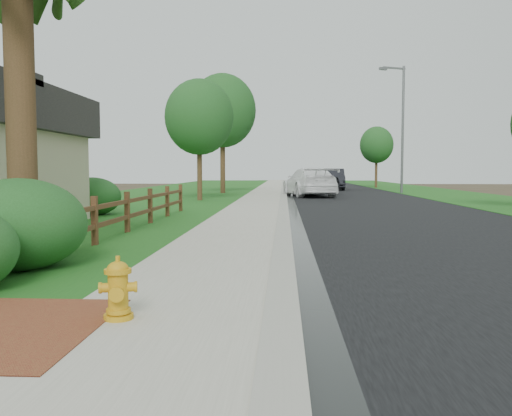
# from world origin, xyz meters

# --- Properties ---
(ground) EXTENTS (120.00, 120.00, 0.00)m
(ground) POSITION_xyz_m (0.00, 0.00, 0.00)
(ground) COLOR #38311E
(road) EXTENTS (8.00, 90.00, 0.02)m
(road) POSITION_xyz_m (4.60, 35.00, 0.01)
(road) COLOR black
(road) RESTS_ON ground
(curb) EXTENTS (0.40, 90.00, 0.12)m
(curb) POSITION_xyz_m (0.40, 35.00, 0.06)
(curb) COLOR #9C988E
(curb) RESTS_ON ground
(wet_gutter) EXTENTS (0.50, 90.00, 0.00)m
(wet_gutter) POSITION_xyz_m (0.75, 35.00, 0.02)
(wet_gutter) COLOR black
(wet_gutter) RESTS_ON road
(sidewalk) EXTENTS (2.20, 90.00, 0.10)m
(sidewalk) POSITION_xyz_m (-0.90, 35.00, 0.05)
(sidewalk) COLOR #A3A18E
(sidewalk) RESTS_ON ground
(grass_strip) EXTENTS (1.60, 90.00, 0.06)m
(grass_strip) POSITION_xyz_m (-2.80, 35.00, 0.03)
(grass_strip) COLOR #165018
(grass_strip) RESTS_ON ground
(lawn_near) EXTENTS (9.00, 90.00, 0.04)m
(lawn_near) POSITION_xyz_m (-8.00, 35.00, 0.02)
(lawn_near) COLOR #165018
(lawn_near) RESTS_ON ground
(verge_far) EXTENTS (6.00, 90.00, 0.04)m
(verge_far) POSITION_xyz_m (11.50, 35.00, 0.02)
(verge_far) COLOR #165018
(verge_far) RESTS_ON ground
(brick_patch) EXTENTS (1.60, 2.40, 0.11)m
(brick_patch) POSITION_xyz_m (-2.20, -1.00, 0.06)
(brick_patch) COLOR brown
(brick_patch) RESTS_ON ground
(ranch_fence) EXTENTS (0.12, 16.92, 1.10)m
(ranch_fence) POSITION_xyz_m (-3.60, 6.40, 0.62)
(ranch_fence) COLOR #432A16
(ranch_fence) RESTS_ON ground
(fire_hydrant) EXTENTS (0.44, 0.35, 0.66)m
(fire_hydrant) POSITION_xyz_m (-1.30, -0.60, 0.40)
(fire_hydrant) COLOR gold
(fire_hydrant) RESTS_ON sidewalk
(white_suv) EXTENTS (3.59, 6.43, 1.76)m
(white_suv) POSITION_xyz_m (2.00, 27.90, 0.90)
(white_suv) COLOR white
(white_suv) RESTS_ON road
(dark_car_mid) EXTENTS (3.50, 5.18, 1.64)m
(dark_car_mid) POSITION_xyz_m (2.63, 32.65, 0.84)
(dark_car_mid) COLOR black
(dark_car_mid) RESTS_ON road
(dark_car_far) EXTENTS (2.14, 5.44, 1.76)m
(dark_car_far) POSITION_xyz_m (4.49, 39.51, 0.90)
(dark_car_far) COLOR black
(dark_car_far) RESTS_ON road
(streetlight) EXTENTS (1.95, 0.95, 8.86)m
(streetlight) POSITION_xyz_m (8.55, 32.44, 5.02)
(streetlight) COLOR slate
(streetlight) RESTS_ON ground
(boulder) EXTENTS (1.46, 1.28, 0.81)m
(boulder) POSITION_xyz_m (-6.00, 8.31, 0.41)
(boulder) COLOR brown
(boulder) RESTS_ON ground
(shrub_b) EXTENTS (2.34, 2.34, 1.52)m
(shrub_b) POSITION_xyz_m (-3.90, 2.51, 0.76)
(shrub_b) COLOR #204B1B
(shrub_b) RESTS_ON ground
(shrub_c) EXTENTS (1.97, 1.97, 1.42)m
(shrub_c) POSITION_xyz_m (-6.50, 7.69, 0.71)
(shrub_c) COLOR #204B1B
(shrub_c) RESTS_ON ground
(shrub_d) EXTENTS (2.53, 2.53, 1.39)m
(shrub_d) POSITION_xyz_m (-6.50, 13.15, 0.70)
(shrub_d) COLOR #204B1B
(shrub_d) RESTS_ON ground
(tree_near_left) EXTENTS (3.66, 3.66, 6.48)m
(tree_near_left) POSITION_xyz_m (-4.09, 22.74, 4.46)
(tree_near_left) COLOR #3C2D18
(tree_near_left) RESTS_ON ground
(tree_mid_left) EXTENTS (4.70, 4.70, 8.40)m
(tree_mid_left) POSITION_xyz_m (-3.90, 32.04, 5.80)
(tree_mid_left) COLOR #3C2D18
(tree_mid_left) RESTS_ON ground
(tree_far_right) EXTENTS (3.09, 3.09, 5.70)m
(tree_far_right) POSITION_xyz_m (9.00, 44.92, 3.99)
(tree_far_right) COLOR #3C2D18
(tree_far_right) RESTS_ON ground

